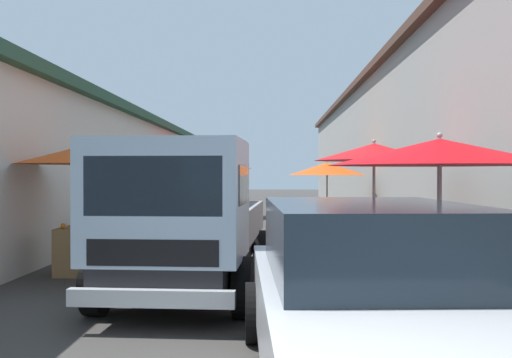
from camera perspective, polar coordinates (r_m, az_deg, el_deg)
name	(u,v)px	position (r m, az deg, el deg)	size (l,w,h in m)	color
ground	(261,234)	(15.92, 0.55, -5.54)	(90.00, 90.00, 0.00)	#3D3A38
building_left_whitewash	(37,170)	(19.61, -21.19, 0.90)	(49.80, 7.50, 3.63)	beige
building_right_concrete	(494,141)	(19.42, 22.83, 3.55)	(49.80, 7.50, 5.42)	gray
fruit_stall_far_right	(87,176)	(9.82, -16.69, 0.26)	(2.32, 2.32, 2.24)	#9E9EA3
fruit_stall_mid_lane	(217,169)	(21.77, -3.91, 1.04)	(2.68, 2.68, 2.45)	#9E9EA3
fruit_stall_near_left	(442,171)	(7.20, 18.22, 0.76)	(2.69, 2.69, 2.18)	#9E9EA3
fruit_stall_near_right	(372,172)	(10.94, 11.64, 0.67)	(2.27, 2.27, 2.34)	#9E9EA3
fruit_stall_far_left	(328,174)	(19.45, 7.25, 0.48)	(2.64, 2.64, 2.14)	#9E9EA3
hatchback_car	(371,296)	(4.53, 11.54, -11.52)	(4.00, 2.10, 1.45)	#ADAFB5
delivery_truck	(181,223)	(7.40, -7.54, -4.46)	(5.00, 2.15, 2.08)	black
vendor_by_crates	(185,212)	(12.15, -7.14, -3.36)	(0.41, 0.52, 1.51)	#665B4C
vendor_in_shade	(140,203)	(14.21, -11.64, -2.43)	(0.65, 0.26, 1.65)	#232328
parked_scooter	(113,232)	(12.50, -14.24, -5.16)	(1.69, 0.32, 1.14)	black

